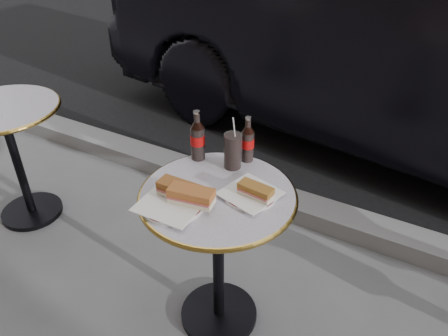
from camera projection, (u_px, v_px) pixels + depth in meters
The scene contains 14 objects.
ground at pixel (219, 315), 2.09m from camera, with size 80.00×80.00×0.00m, color slate.
asphalt_road at pixel (407, 38), 5.73m from camera, with size 40.00×8.00×0.00m, color black.
curb at pixel (290, 205), 2.72m from camera, with size 40.00×0.20×0.12m, color gray.
bistro_table at pixel (218, 261), 1.89m from camera, with size 0.62×0.62×0.73m, color #BAB2C4, non-canonical shape.
bistro_table_second at pixel (18, 164), 2.53m from camera, with size 0.62×0.62×0.73m, color #BAB2C4, non-canonical shape.
plate_left at pixel (172, 204), 1.62m from camera, with size 0.24×0.24×0.01m, color silver.
plate_right at pixel (250, 195), 1.67m from camera, with size 0.20×0.20×0.01m, color silver.
sandwich_left_a at pixel (179, 191), 1.63m from camera, with size 0.16×0.08×0.06m, color brown.
sandwich_left_b at pixel (191, 197), 1.60m from camera, with size 0.17×0.08×0.06m, color #AA5C2B.
sandwich_right at pixel (256, 192), 1.64m from camera, with size 0.13×0.06×0.05m, color #925E25.
cola_bottle_left at pixel (197, 135), 1.84m from camera, with size 0.06×0.06×0.23m, color black, non-canonical shape.
cola_bottle_right at pixel (248, 139), 1.83m from camera, with size 0.06×0.06×0.21m, color black, non-canonical shape.
cola_glass at pixel (233, 151), 1.80m from camera, with size 0.08×0.08×0.16m, color black.
parked_car at pixel (422, 41), 3.08m from camera, with size 4.83×1.68×1.59m, color black.
Camera 1 is at (0.68, -1.17, 1.75)m, focal length 35.00 mm.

